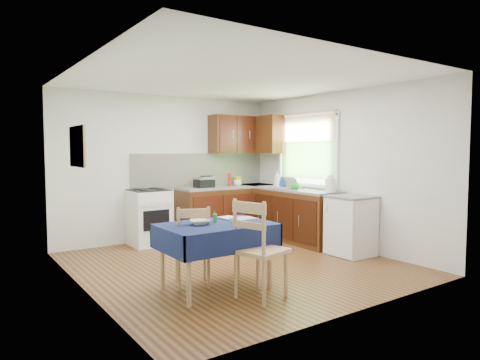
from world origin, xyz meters
TOP-DOWN VIEW (x-y plane):
  - floor at (0.00, 0.00)m, footprint 4.20×4.20m
  - ceiling at (0.00, 0.00)m, footprint 4.00×4.20m
  - wall_back at (0.00, 2.10)m, footprint 4.00×0.02m
  - wall_front at (0.00, -2.10)m, footprint 4.00×0.02m
  - wall_left at (-2.00, 0.00)m, footprint 0.02×4.20m
  - wall_right at (2.00, 0.00)m, footprint 0.02×4.20m
  - base_cabinets at (1.36, 1.26)m, footprint 1.90×2.30m
  - worktop_back at (1.05, 1.80)m, footprint 1.90×0.60m
  - worktop_right at (1.70, 0.65)m, footprint 0.60×1.70m
  - worktop_corner at (1.70, 1.80)m, footprint 0.60×0.60m
  - splashback at (0.65, 2.08)m, footprint 2.70×0.02m
  - upper_cabinets at (1.52, 1.80)m, footprint 1.20×0.85m
  - stove at (-0.50, 1.80)m, footprint 0.60×0.61m
  - window at (1.97, 0.70)m, footprint 0.04×1.48m
  - fridge at (1.70, -0.55)m, footprint 0.58×0.60m
  - corkboard at (-1.97, 0.30)m, footprint 0.04×0.62m
  - dining_table at (-0.77, -0.76)m, footprint 1.22×0.83m
  - chair_far at (-0.94, -0.51)m, footprint 0.54×0.54m
  - chair_near at (-0.58, -1.27)m, footprint 0.57×0.57m
  - toaster at (0.60, 1.80)m, footprint 0.27×0.17m
  - sandwich_press at (0.53, 1.78)m, footprint 0.30×0.26m
  - sauce_bottle at (1.04, 1.72)m, footprint 0.06×0.06m
  - yellow_packet at (1.36, 1.94)m, footprint 0.13×0.09m
  - dish_rack at (1.65, 0.80)m, footprint 0.44×0.33m
  - kettle at (1.76, -0.08)m, footprint 0.17×0.17m
  - cup at (1.21, 1.73)m, footprint 0.18×0.18m
  - soap_bottle_a at (1.69, 1.16)m, footprint 0.12×0.12m
  - soap_bottle_b at (1.60, 0.92)m, footprint 0.12×0.13m
  - soap_bottle_c at (1.61, 0.57)m, footprint 0.18×0.18m
  - plate_bowl at (-0.95, -0.70)m, footprint 0.27×0.27m
  - book at (-0.55, -0.55)m, footprint 0.19×0.25m
  - spice_jar at (-0.73, -0.67)m, footprint 0.05×0.05m
  - tea_towel at (-0.45, -0.83)m, footprint 0.26×0.21m

SIDE VIEW (x-z plane):
  - floor at x=0.00m, z-range 0.00..0.00m
  - base_cabinets at x=1.36m, z-range 0.00..0.86m
  - fridge at x=1.70m, z-range 0.00..0.88m
  - stove at x=-0.50m, z-range 0.00..0.92m
  - chair_far at x=-0.94m, z-range 0.03..0.96m
  - chair_near at x=-0.58m, z-range 0.03..1.09m
  - dining_table at x=-0.77m, z-range 0.26..1.00m
  - book at x=-0.55m, z-range 0.74..0.76m
  - tea_towel at x=-0.45m, z-range 0.74..0.79m
  - plate_bowl at x=-0.95m, z-range 0.74..0.79m
  - spice_jar at x=-0.73m, z-range 0.74..0.84m
  - worktop_back at x=1.05m, z-range 0.86..0.90m
  - worktop_right at x=1.70m, z-range 0.86..0.90m
  - worktop_corner at x=1.70m, z-range 0.86..0.90m
  - dish_rack at x=1.65m, z-range 0.82..1.03m
  - cup at x=1.21m, z-range 0.90..1.01m
  - yellow_packet at x=1.36m, z-range 0.90..1.06m
  - sandwich_press at x=0.53m, z-range 0.90..1.07m
  - soap_bottle_c at x=1.61m, z-range 0.90..1.07m
  - toaster at x=0.60m, z-range 0.89..1.10m
  - soap_bottle_b at x=1.60m, z-range 0.90..1.10m
  - sauce_bottle at x=1.04m, z-range 0.90..1.15m
  - kettle at x=1.76m, z-range 0.88..1.16m
  - soap_bottle_a at x=1.69m, z-range 0.90..1.19m
  - splashback at x=0.65m, z-range 0.90..1.50m
  - wall_back at x=0.00m, z-range 0.00..2.50m
  - wall_front at x=0.00m, z-range 0.00..2.50m
  - wall_left at x=-2.00m, z-range 0.00..2.50m
  - wall_right at x=2.00m, z-range 0.00..2.50m
  - corkboard at x=-1.97m, z-range 1.36..1.83m
  - window at x=1.97m, z-range 1.02..2.28m
  - upper_cabinets at x=1.52m, z-range 1.50..2.20m
  - ceiling at x=0.00m, z-range 2.49..2.51m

